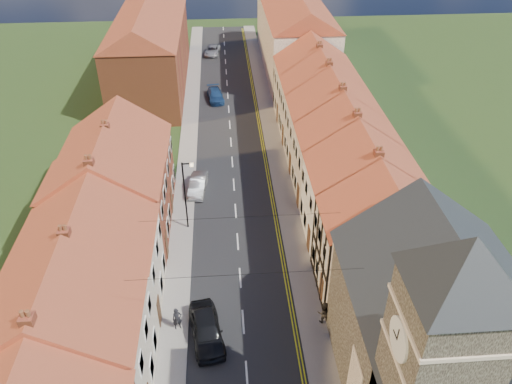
# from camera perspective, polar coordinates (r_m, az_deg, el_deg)

# --- Properties ---
(road) EXTENTS (7.00, 90.00, 0.02)m
(road) POSITION_cam_1_polar(r_m,az_deg,el_deg) (48.71, -2.73, 3.45)
(road) COLOR black
(road) RESTS_ON ground
(pavement_left) EXTENTS (1.80, 90.00, 0.12)m
(pavement_left) POSITION_cam_1_polar(r_m,az_deg,el_deg) (48.81, -7.90, 3.27)
(pavement_left) COLOR #9B948D
(pavement_left) RESTS_ON ground
(pavement_right) EXTENTS (1.80, 90.00, 0.12)m
(pavement_right) POSITION_cam_1_polar(r_m,az_deg,el_deg) (48.96, 2.44, 3.70)
(pavement_right) COLOR #9B948D
(pavement_right) RESTS_ON ground
(church) EXTENTS (11.25, 14.25, 15.20)m
(church) POSITION_cam_1_polar(r_m,az_deg,el_deg) (26.46, 20.63, -15.16)
(church) COLOR black
(church) RESTS_ON ground
(cottage_r_tudor) EXTENTS (8.30, 5.20, 9.00)m
(cottage_r_tudor) POSITION_cam_1_polar(r_m,az_deg,el_deg) (33.53, 14.22, -4.77)
(cottage_r_tudor) COLOR white
(cottage_r_tudor) RESTS_ON ground
(cottage_r_white_near) EXTENTS (8.30, 6.00, 9.00)m
(cottage_r_white_near) POSITION_cam_1_polar(r_m,az_deg,el_deg) (37.65, 12.02, 0.41)
(cottage_r_white_near) COLOR white
(cottage_r_white_near) RESTS_ON ground
(cottage_r_cream_mid) EXTENTS (8.30, 5.20, 9.00)m
(cottage_r_cream_mid) POSITION_cam_1_polar(r_m,az_deg,el_deg) (42.06, 10.23, 4.54)
(cottage_r_cream_mid) COLOR white
(cottage_r_cream_mid) RESTS_ON ground
(cottage_r_pink) EXTENTS (8.30, 6.00, 9.00)m
(cottage_r_pink) POSITION_cam_1_polar(r_m,az_deg,el_deg) (46.68, 8.76, 7.85)
(cottage_r_pink) COLOR white
(cottage_r_pink) RESTS_ON ground
(cottage_r_white_far) EXTENTS (8.30, 5.20, 9.00)m
(cottage_r_white_far) POSITION_cam_1_polar(r_m,az_deg,el_deg) (51.44, 7.55, 10.57)
(cottage_r_white_far) COLOR white
(cottage_r_white_far) RESTS_ON ground
(cottage_r_cream_far) EXTENTS (8.30, 6.00, 9.00)m
(cottage_r_cream_far) POSITION_cam_1_polar(r_m,az_deg,el_deg) (56.33, 6.53, 12.80)
(cottage_r_cream_far) COLOR white
(cottage_r_cream_far) RESTS_ON ground
(cottage_l_cream) EXTENTS (8.30, 6.30, 9.10)m
(cottage_l_cream) POSITION_cam_1_polar(r_m,az_deg,el_deg) (28.21, -21.09, -15.55)
(cottage_l_cream) COLOR white
(cottage_l_cream) RESTS_ON ground
(cottage_l_white) EXTENTS (8.30, 6.90, 8.80)m
(cottage_l_white) POSITION_cam_1_polar(r_m,az_deg,el_deg) (32.62, -18.46, -7.17)
(cottage_l_white) COLOR white
(cottage_l_white) RESTS_ON ground
(cottage_l_brick_mid) EXTENTS (8.30, 5.70, 9.10)m
(cottage_l_brick_mid) POSITION_cam_1_polar(r_m,az_deg,el_deg) (37.20, -16.72, -0.76)
(cottage_l_brick_mid) COLOR #974B2C
(cottage_l_brick_mid) RESTS_ON ground
(cottage_l_pink) EXTENTS (8.30, 6.30, 8.80)m
(cottage_l_pink) POSITION_cam_1_polar(r_m,az_deg,el_deg) (42.06, -15.38, 3.62)
(cottage_l_pink) COLOR #974B2C
(cottage_l_pink) RESTS_ON ground
(block_right_far) EXTENTS (8.30, 24.20, 10.50)m
(block_right_far) POSITION_cam_1_polar(r_m,az_deg,el_deg) (70.34, 4.38, 18.06)
(block_right_far) COLOR white
(block_right_far) RESTS_ON ground
(block_left_far) EXTENTS (8.30, 24.20, 10.50)m
(block_left_far) POSITION_cam_1_polar(r_m,az_deg,el_deg) (65.40, -12.01, 16.16)
(block_left_far) COLOR #974B2C
(block_left_far) RESTS_ON ground
(lamppost) EXTENTS (0.88, 0.15, 6.00)m
(lamppost) POSITION_cam_1_polar(r_m,az_deg,el_deg) (38.50, -8.02, 0.04)
(lamppost) COLOR black
(lamppost) RESTS_ON pavement_left
(car_near) EXTENTS (2.60, 4.84, 1.57)m
(car_near) POSITION_cam_1_polar(r_m,az_deg,el_deg) (31.94, -5.70, -15.35)
(car_near) COLOR black
(car_near) RESTS_ON ground
(car_mid) EXTENTS (1.83, 4.05, 1.29)m
(car_mid) POSITION_cam_1_polar(r_m,az_deg,el_deg) (44.42, -6.66, 0.82)
(car_mid) COLOR #919498
(car_mid) RESTS_ON ground
(car_far) EXTENTS (2.29, 4.50, 1.25)m
(car_far) POSITION_cam_1_polar(r_m,az_deg,el_deg) (61.57, -4.66, 10.97)
(car_far) COLOR navy
(car_far) RESTS_ON ground
(car_distant) EXTENTS (2.57, 4.58, 1.21)m
(car_distant) POSITION_cam_1_polar(r_m,az_deg,el_deg) (76.88, -5.02, 15.80)
(car_distant) COLOR #9B9CA3
(car_distant) RESTS_ON ground
(pedestrian_left) EXTENTS (0.69, 0.55, 1.63)m
(pedestrian_left) POSITION_cam_1_polar(r_m,az_deg,el_deg) (32.51, -9.00, -14.12)
(pedestrian_left) COLOR black
(pedestrian_left) RESTS_ON pavement_left
(pedestrian_right) EXTENTS (0.80, 0.62, 1.63)m
(pedestrian_right) POSITION_cam_1_polar(r_m,az_deg,el_deg) (32.77, 7.73, -13.48)
(pedestrian_right) COLOR black
(pedestrian_right) RESTS_ON pavement_right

